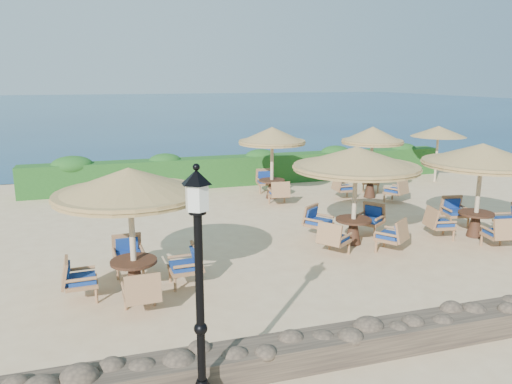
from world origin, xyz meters
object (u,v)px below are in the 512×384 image
cafe_set_0 (130,205)px  cafe_set_2 (481,170)px  cafe_set_1 (356,173)px  cafe_set_3 (272,147)px  cafe_set_4 (372,151)px  extra_parasol (439,131)px  lamp_post (200,304)px

cafe_set_0 → cafe_set_2: size_ratio=0.95×
cafe_set_1 → cafe_set_3: same height
cafe_set_1 → cafe_set_4: bearing=55.6°
extra_parasol → cafe_set_3: bearing=-174.2°
cafe_set_4 → cafe_set_1: bearing=-124.4°
cafe_set_2 → cafe_set_0: bearing=-174.0°
lamp_post → cafe_set_1: 7.68m
cafe_set_2 → cafe_set_3: (-3.98, 6.06, 0.02)m
cafe_set_0 → cafe_set_2: bearing=6.0°
cafe_set_3 → cafe_set_4: 3.69m
lamp_post → extra_parasol: size_ratio=1.38×
cafe_set_3 → cafe_set_4: size_ratio=1.03×
lamp_post → cafe_set_2: 10.24m
extra_parasol → cafe_set_1: (-7.36, -6.40, -0.23)m
cafe_set_2 → cafe_set_3: bearing=123.3°
cafe_set_3 → cafe_set_2: bearing=-56.7°
cafe_set_1 → cafe_set_3: size_ratio=1.17×
cafe_set_2 → cafe_set_4: 5.11m
extra_parasol → cafe_set_0: size_ratio=0.79×
lamp_post → cafe_set_0: size_ratio=1.09×
cafe_set_4 → cafe_set_2: bearing=-85.3°
lamp_post → cafe_set_1: size_ratio=0.99×
cafe_set_3 → cafe_set_4: (3.56, -0.97, -0.18)m
cafe_set_0 → cafe_set_1: 6.02m
cafe_set_2 → cafe_set_4: size_ratio=1.16×
cafe_set_2 → cafe_set_3: 7.25m
cafe_set_4 → lamp_post: bearing=-129.4°
cafe_set_0 → cafe_set_1: (5.84, 1.43, 0.06)m
cafe_set_4 → cafe_set_3: bearing=164.7°
cafe_set_4 → cafe_set_0: bearing=-146.0°
cafe_set_1 → cafe_set_3: (-0.38, 5.62, -0.00)m
cafe_set_3 → lamp_post: bearing=-113.4°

